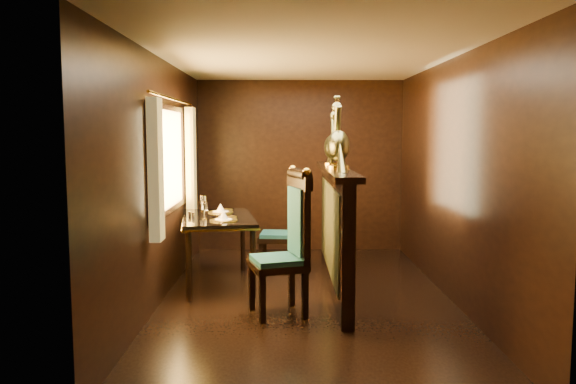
# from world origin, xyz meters

# --- Properties ---
(ground) EXTENTS (5.00, 5.00, 0.00)m
(ground) POSITION_xyz_m (0.00, 0.00, 0.00)
(ground) COLOR black
(ground) RESTS_ON ground
(room_shell) EXTENTS (3.04, 5.04, 2.52)m
(room_shell) POSITION_xyz_m (-0.09, 0.02, 1.58)
(room_shell) COLOR black
(room_shell) RESTS_ON ground
(partition) EXTENTS (0.26, 2.70, 1.36)m
(partition) POSITION_xyz_m (0.32, 0.30, 0.71)
(partition) COLOR black
(partition) RESTS_ON ground
(dining_table) EXTENTS (1.01, 1.45, 0.99)m
(dining_table) POSITION_xyz_m (-0.99, 0.58, 0.72)
(dining_table) COLOR black
(dining_table) RESTS_ON ground
(chair_left) EXTENTS (0.64, 0.66, 1.42)m
(chair_left) POSITION_xyz_m (-0.17, -0.47, 0.74)
(chair_left) COLOR black
(chair_left) RESTS_ON ground
(chair_right) EXTENTS (0.49, 0.52, 1.28)m
(chair_right) POSITION_xyz_m (-0.20, 1.11, 0.67)
(chair_right) COLOR black
(chair_right) RESTS_ON ground
(peacock_left) EXTENTS (0.24, 0.64, 0.77)m
(peacock_left) POSITION_xyz_m (0.33, 0.04, 1.74)
(peacock_left) COLOR #194C37
(peacock_left) RESTS_ON partition
(peacock_right) EXTENTS (0.21, 0.57, 0.67)m
(peacock_right) POSITION_xyz_m (0.33, 0.70, 1.70)
(peacock_right) COLOR #194C37
(peacock_right) RESTS_ON partition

